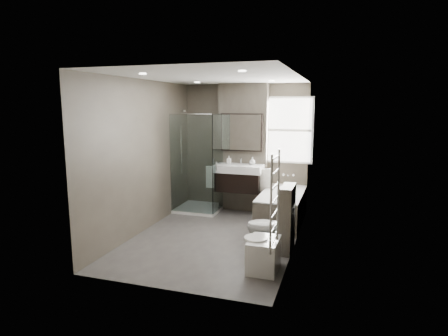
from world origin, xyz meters
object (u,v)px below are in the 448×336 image
at_px(toilet, 270,227).
at_px(bidet, 263,254).
at_px(bathtub, 282,206).
at_px(vanity, 239,178).

distance_m(toilet, bidet, 0.72).
relative_size(bathtub, toilet, 2.23).
relative_size(toilet, bidet, 1.31).
height_order(vanity, bathtub, vanity).
bearing_deg(vanity, toilet, -60.78).
relative_size(vanity, bidet, 1.73).
bearing_deg(bathtub, toilet, -88.17).
xyz_separation_m(vanity, bathtub, (0.92, -0.33, -0.43)).
distance_m(vanity, bathtub, 1.07).
bearing_deg(bathtub, vanity, 160.63).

